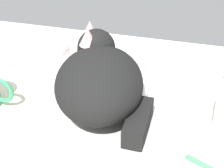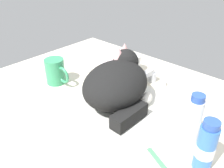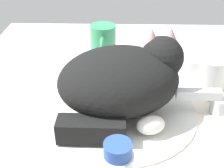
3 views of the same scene
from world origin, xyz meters
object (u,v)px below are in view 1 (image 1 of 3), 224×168
Objects in this scene: cat at (100,79)px; soap_bar at (55,50)px; rinse_cup at (86,47)px; faucet at (121,60)px.

soap_bar is (-20.15, 20.15, -5.68)cm from cat.
soap_bar is (-9.24, -1.58, -1.42)cm from rinse_cup.
rinse_cup is at bearing 9.72° from soap_bar.
soap_bar is at bearing 135.01° from cat.
cat is at bearing -63.33° from rinse_cup.
cat is at bearing -90.27° from faucet.
soap_bar is at bearing 176.69° from faucet.
cat is 3.81× the size of soap_bar.
rinse_cup is (-11.00, 2.75, 1.22)cm from faucet.
faucet is 11.40cm from rinse_cup.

